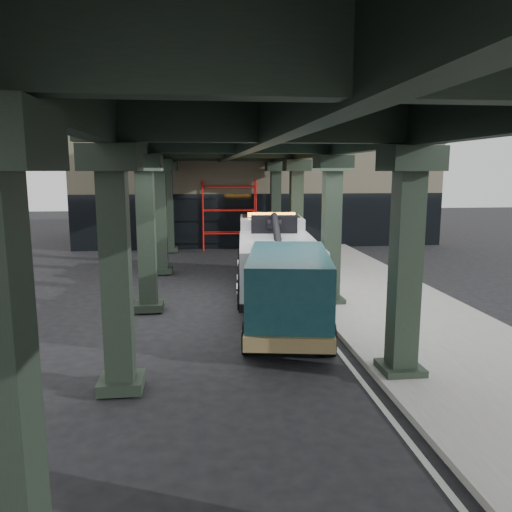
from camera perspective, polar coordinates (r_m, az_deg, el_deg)
ground at (r=14.78m, az=0.53°, el=-8.04°), size 90.00×90.00×0.00m
sidewalk at (r=17.71m, az=14.36°, el=-5.10°), size 5.00×40.00×0.15m
lane_stripe at (r=16.95m, az=5.42°, el=-5.74°), size 0.12×38.00×0.01m
viaduct at (r=16.06m, az=-1.80°, el=13.11°), size 7.40×32.00×6.40m
building at (r=34.18m, az=-0.30°, el=8.84°), size 22.00×10.00×8.00m
scaffolding at (r=28.77m, az=-3.10°, el=4.90°), size 3.08×0.88×4.00m
tow_truck at (r=18.68m, az=2.11°, el=0.28°), size 3.30×9.25×2.97m
towed_van at (r=14.01m, az=3.72°, el=-3.76°), size 3.10×6.00×2.32m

